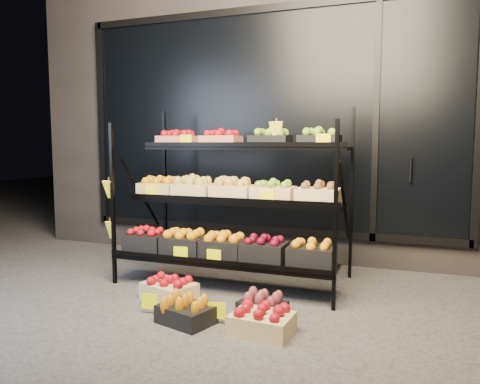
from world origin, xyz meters
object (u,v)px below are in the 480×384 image
at_px(display_rack, 231,200).
at_px(floor_crate_midright, 262,320).
at_px(floor_crate_left, 169,288).
at_px(floor_crate_midleft, 186,311).

relative_size(display_rack, floor_crate_midright, 5.02).
bearing_deg(floor_crate_midright, display_rack, 125.30).
distance_m(floor_crate_left, floor_crate_midleft, 0.56).
bearing_deg(floor_crate_left, display_rack, 83.74).
xyz_separation_m(floor_crate_left, floor_crate_midright, (0.95, -0.41, -0.00)).
relative_size(floor_crate_left, floor_crate_midleft, 1.10).
height_order(floor_crate_midleft, floor_crate_midright, floor_crate_midright).
bearing_deg(floor_crate_midleft, display_rack, 110.56).
bearing_deg(display_rack, floor_crate_midright, -58.58).
bearing_deg(display_rack, floor_crate_left, -115.21).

